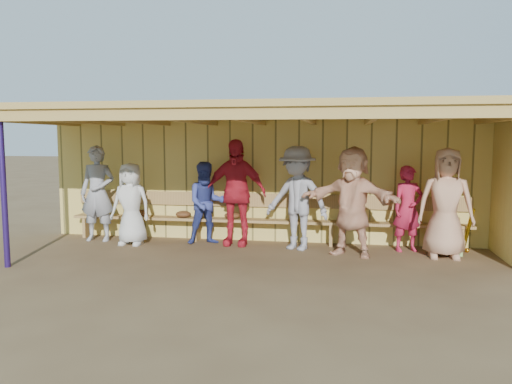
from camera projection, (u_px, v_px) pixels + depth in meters
ground at (252, 255)px, 8.47m from camera, size 90.00×90.00×0.00m
player_a at (98, 193)px, 9.64m from camera, size 0.70×0.49×1.85m
player_b at (131, 204)px, 9.29m from camera, size 0.76×0.51×1.54m
player_c at (207, 203)px, 9.36m from camera, size 0.93×0.85×1.55m
player_d at (235, 192)px, 9.24m from camera, size 1.18×0.56×1.97m
player_e at (297, 198)px, 8.87m from camera, size 1.36×1.08×1.85m
player_f at (352, 201)px, 8.41m from camera, size 1.80×1.10×1.85m
player_g at (408, 209)px, 8.74m from camera, size 0.64×0.52×1.51m
player_h at (446, 203)px, 8.25m from camera, size 0.92×0.62×1.83m
dugout_structure at (281, 155)px, 8.90m from camera, size 8.80×3.20×2.50m
bench at (263, 215)px, 9.51m from camera, size 7.60×0.34×0.93m
dugout_equipment at (231, 217)px, 9.49m from camera, size 6.31×0.62×0.80m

